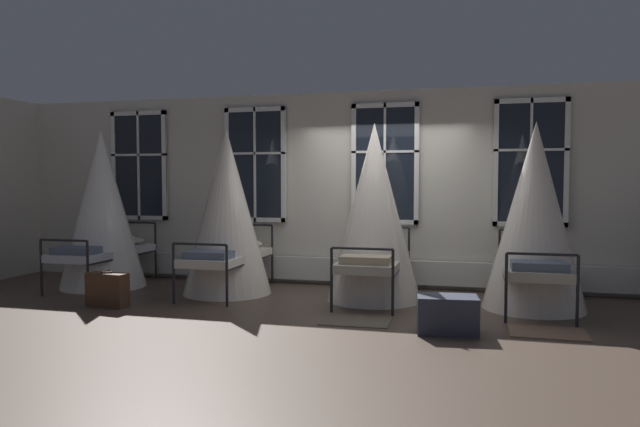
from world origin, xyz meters
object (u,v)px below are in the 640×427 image
at_px(cot_fourth, 535,218).
at_px(suitcase_dark, 107,290).
at_px(cot_first, 102,211).
at_px(travel_trunk, 447,314).
at_px(cot_second, 227,213).
at_px(cot_third, 374,214).

relative_size(cot_fourth, suitcase_dark, 4.12).
bearing_deg(cot_first, travel_trunk, -105.55).
height_order(suitcase_dark, travel_trunk, suitcase_dark).
height_order(cot_first, suitcase_dark, cot_first).
bearing_deg(cot_first, suitcase_dark, -143.06).
distance_m(suitcase_dark, travel_trunk, 4.34).
bearing_deg(cot_fourth, cot_second, 89.88).
height_order(cot_second, travel_trunk, cot_second).
xyz_separation_m(cot_second, cot_third, (2.15, 0.03, 0.01)).
height_order(cot_second, suitcase_dark, cot_second).
relative_size(cot_second, cot_fourth, 1.00).
bearing_deg(cot_first, cot_fourth, -89.52).
bearing_deg(cot_second, cot_third, -88.91).
relative_size(cot_third, suitcase_dark, 4.18).
bearing_deg(travel_trunk, cot_second, 154.58).
distance_m(cot_first, cot_second, 2.07).
xyz_separation_m(cot_second, suitcase_dark, (-1.13, -1.27, -0.94)).
distance_m(cot_second, cot_fourth, 4.22).
xyz_separation_m(cot_fourth, suitcase_dark, (-5.35, -1.26, -0.94)).
distance_m(cot_third, cot_fourth, 2.07).
bearing_deg(cot_third, travel_trunk, -145.67).
height_order(cot_second, cot_third, cot_third).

